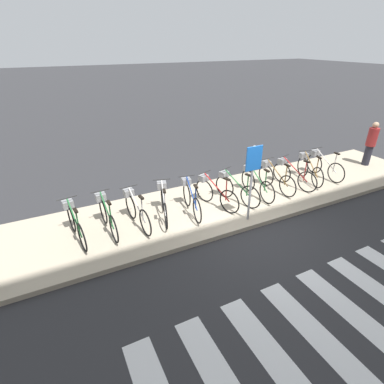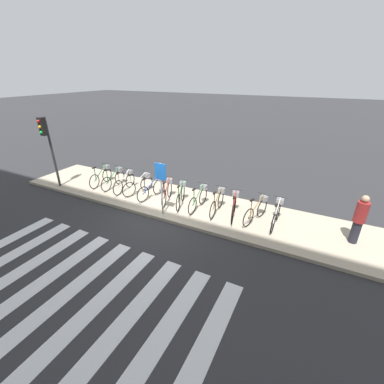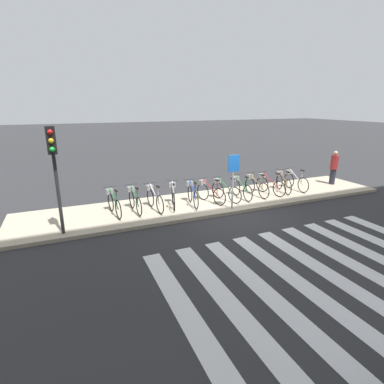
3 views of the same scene
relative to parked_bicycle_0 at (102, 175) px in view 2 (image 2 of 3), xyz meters
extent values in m
plane|color=#2D2D30|center=(4.04, -1.42, -0.55)|extent=(120.00, 120.00, 0.00)
cube|color=#B7A88E|center=(4.04, 0.02, -0.49)|extent=(15.03, 2.88, 0.12)
torus|color=black|center=(0.07, -0.55, -0.10)|extent=(0.12, 0.67, 0.67)
torus|color=black|center=(-0.05, 0.36, -0.10)|extent=(0.12, 0.67, 0.67)
cylinder|color=#267238|center=(0.01, -0.09, 0.17)|extent=(0.15, 0.94, 0.57)
cylinder|color=#267238|center=(0.05, -0.43, 0.20)|extent=(0.04, 0.04, 0.61)
cube|color=black|center=(0.05, -0.43, 0.53)|extent=(0.09, 0.21, 0.04)
cylinder|color=#262626|center=(-0.05, 0.36, 0.47)|extent=(0.46, 0.08, 0.02)
cube|color=gray|center=(-0.05, 0.41, 0.28)|extent=(0.26, 0.23, 0.18)
torus|color=black|center=(0.77, -0.53, -0.10)|extent=(0.07, 0.67, 0.67)
torus|color=black|center=(0.72, 0.39, -0.10)|extent=(0.07, 0.67, 0.67)
cylinder|color=#267238|center=(0.75, -0.07, 0.17)|extent=(0.08, 0.94, 0.57)
cylinder|color=#267238|center=(0.76, -0.40, 0.20)|extent=(0.03, 0.03, 0.61)
cube|color=black|center=(0.76, -0.40, 0.53)|extent=(0.08, 0.20, 0.04)
cylinder|color=#262626|center=(0.72, 0.39, 0.47)|extent=(0.46, 0.05, 0.02)
cube|color=gray|center=(0.72, 0.44, 0.28)|extent=(0.25, 0.21, 0.18)
torus|color=black|center=(1.50, -0.60, -0.10)|extent=(0.10, 0.67, 0.67)
torus|color=black|center=(1.41, 0.32, -0.10)|extent=(0.10, 0.67, 0.67)
cylinder|color=silver|center=(1.46, -0.14, 0.17)|extent=(0.12, 0.94, 0.57)
cylinder|color=silver|center=(1.49, -0.48, 0.20)|extent=(0.03, 0.03, 0.61)
cube|color=black|center=(1.49, -0.48, 0.53)|extent=(0.09, 0.21, 0.04)
cylinder|color=#262626|center=(1.41, 0.32, 0.47)|extent=(0.46, 0.07, 0.02)
cube|color=gray|center=(1.41, 0.37, 0.28)|extent=(0.26, 0.22, 0.18)
torus|color=black|center=(2.05, -0.53, -0.10)|extent=(0.22, 0.66, 0.67)
torus|color=black|center=(2.31, 0.35, -0.10)|extent=(0.22, 0.66, 0.67)
cylinder|color=silver|center=(2.18, -0.09, 0.17)|extent=(0.30, 0.91, 0.57)
cylinder|color=silver|center=(2.09, -0.41, 0.20)|extent=(0.04, 0.04, 0.61)
cube|color=black|center=(2.09, -0.41, 0.53)|extent=(0.12, 0.21, 0.04)
cylinder|color=#262626|center=(2.31, 0.35, 0.47)|extent=(0.45, 0.15, 0.02)
cube|color=gray|center=(2.32, 0.40, 0.28)|extent=(0.29, 0.26, 0.18)
torus|color=black|center=(2.86, -0.64, -0.10)|extent=(0.14, 0.67, 0.67)
torus|color=black|center=(3.01, 0.27, -0.10)|extent=(0.14, 0.67, 0.67)
cylinder|color=navy|center=(2.93, -0.19, 0.17)|extent=(0.18, 0.93, 0.57)
cylinder|color=navy|center=(2.88, -0.52, 0.20)|extent=(0.04, 0.04, 0.61)
cube|color=black|center=(2.88, -0.52, 0.53)|extent=(0.10, 0.21, 0.04)
cylinder|color=#262626|center=(3.01, 0.27, 0.47)|extent=(0.46, 0.10, 0.02)
cube|color=gray|center=(3.01, 0.32, 0.28)|extent=(0.27, 0.24, 0.18)
torus|color=black|center=(3.84, -0.62, -0.10)|extent=(0.24, 0.65, 0.67)
torus|color=black|center=(3.57, 0.27, -0.10)|extent=(0.24, 0.65, 0.67)
cylinder|color=red|center=(3.70, -0.18, 0.17)|extent=(0.31, 0.91, 0.57)
cylinder|color=red|center=(3.81, -0.49, 0.20)|extent=(0.04, 0.04, 0.61)
cube|color=black|center=(3.81, -0.49, 0.53)|extent=(0.13, 0.21, 0.04)
cylinder|color=#262626|center=(3.57, 0.27, 0.47)|extent=(0.45, 0.16, 0.02)
cube|color=gray|center=(3.55, 0.31, 0.28)|extent=(0.29, 0.26, 0.18)
torus|color=black|center=(4.51, -0.65, -0.10)|extent=(0.24, 0.65, 0.67)
torus|color=black|center=(4.22, 0.23, -0.10)|extent=(0.24, 0.65, 0.67)
cylinder|color=#267238|center=(4.36, -0.21, 0.17)|extent=(0.32, 0.91, 0.57)
cylinder|color=#267238|center=(4.47, -0.53, 0.20)|extent=(0.04, 0.04, 0.61)
cube|color=black|center=(4.47, -0.53, 0.53)|extent=(0.13, 0.21, 0.04)
cylinder|color=#262626|center=(4.22, 0.23, 0.47)|extent=(0.45, 0.16, 0.02)
cube|color=gray|center=(4.21, 0.28, 0.28)|extent=(0.29, 0.26, 0.18)
torus|color=black|center=(5.10, -0.63, -0.10)|extent=(0.04, 0.67, 0.67)
torus|color=black|center=(5.12, 0.29, -0.10)|extent=(0.04, 0.67, 0.67)
cylinder|color=#267238|center=(5.11, -0.17, 0.17)|extent=(0.04, 0.94, 0.57)
cylinder|color=#267238|center=(5.11, -0.50, 0.20)|extent=(0.03, 0.03, 0.61)
cube|color=black|center=(5.11, -0.50, 0.53)|extent=(0.07, 0.20, 0.04)
cylinder|color=#262626|center=(5.12, 0.29, 0.47)|extent=(0.46, 0.03, 0.02)
cube|color=gray|center=(5.12, 0.34, 0.28)|extent=(0.24, 0.20, 0.18)
torus|color=black|center=(5.90, -0.58, -0.10)|extent=(0.08, 0.67, 0.67)
torus|color=black|center=(5.85, 0.34, -0.10)|extent=(0.08, 0.67, 0.67)
cylinder|color=olive|center=(5.88, -0.12, 0.17)|extent=(0.09, 0.94, 0.57)
cylinder|color=olive|center=(5.90, -0.45, 0.20)|extent=(0.03, 0.03, 0.61)
cube|color=black|center=(5.90, -0.45, 0.53)|extent=(0.08, 0.20, 0.04)
cylinder|color=#262626|center=(5.85, 0.34, 0.47)|extent=(0.46, 0.05, 0.02)
cube|color=gray|center=(5.84, 0.39, 0.28)|extent=(0.25, 0.21, 0.18)
torus|color=black|center=(6.65, -0.61, -0.10)|extent=(0.18, 0.66, 0.67)
torus|color=black|center=(6.45, 0.29, -0.10)|extent=(0.18, 0.66, 0.67)
cylinder|color=red|center=(6.55, -0.16, 0.17)|extent=(0.24, 0.92, 0.57)
cylinder|color=red|center=(6.62, -0.49, 0.20)|extent=(0.04, 0.04, 0.61)
cube|color=black|center=(6.62, -0.49, 0.53)|extent=(0.11, 0.21, 0.04)
cylinder|color=#262626|center=(6.45, 0.29, 0.47)|extent=(0.45, 0.12, 0.02)
cube|color=gray|center=(6.44, 0.34, 0.28)|extent=(0.28, 0.25, 0.18)
torus|color=black|center=(7.19, -0.51, -0.10)|extent=(0.22, 0.66, 0.67)
torus|color=black|center=(7.45, 0.37, -0.10)|extent=(0.22, 0.66, 0.67)
cylinder|color=olive|center=(7.32, -0.07, 0.17)|extent=(0.29, 0.91, 0.57)
cylinder|color=olive|center=(7.22, -0.39, 0.20)|extent=(0.04, 0.04, 0.61)
cube|color=black|center=(7.22, -0.39, 0.53)|extent=(0.12, 0.21, 0.04)
cylinder|color=#262626|center=(7.45, 0.37, 0.47)|extent=(0.45, 0.15, 0.02)
cube|color=gray|center=(7.46, 0.42, 0.28)|extent=(0.29, 0.26, 0.18)
torus|color=black|center=(8.02, -0.52, -0.10)|extent=(0.04, 0.67, 0.67)
torus|color=black|center=(8.02, 0.41, -0.10)|extent=(0.04, 0.67, 0.67)
cylinder|color=silver|center=(8.02, -0.05, 0.17)|extent=(0.04, 0.94, 0.57)
cylinder|color=silver|center=(8.02, -0.39, 0.20)|extent=(0.03, 0.03, 0.61)
cube|color=black|center=(8.02, -0.39, 0.53)|extent=(0.07, 0.20, 0.04)
cylinder|color=#262626|center=(8.02, 0.41, 0.47)|extent=(0.46, 0.03, 0.02)
cube|color=gray|center=(8.02, 0.46, 0.28)|extent=(0.24, 0.20, 0.18)
cylinder|color=#23232D|center=(10.38, 0.09, -0.06)|extent=(0.26, 0.26, 0.74)
cylinder|color=maroon|center=(10.38, 0.09, 0.63)|extent=(0.34, 0.34, 0.66)
sphere|color=tan|center=(10.38, 0.09, 1.07)|extent=(0.21, 0.21, 0.21)
cylinder|color=#2D2D2D|center=(-1.66, -1.07, 1.14)|extent=(0.10, 0.10, 3.16)
cube|color=black|center=(-1.66, -1.25, 2.35)|extent=(0.24, 0.20, 0.75)
sphere|color=red|center=(-1.66, -1.35, 2.57)|extent=(0.14, 0.14, 0.14)
sphere|color=gold|center=(-1.66, -1.35, 2.34)|extent=(0.14, 0.14, 0.14)
sphere|color=green|center=(-1.66, -1.35, 2.11)|extent=(0.14, 0.14, 0.14)
cylinder|color=#99999E|center=(4.11, -1.12, 0.56)|extent=(0.06, 0.06, 2.00)
cube|color=#1959B2|center=(4.11, -1.14, 1.26)|extent=(0.44, 0.03, 0.60)
camera|label=1|loc=(-0.17, -6.44, 3.75)|focal=28.00mm
camera|label=2|loc=(8.90, -8.13, 4.38)|focal=24.00mm
camera|label=3|loc=(-1.35, -10.17, 3.27)|focal=28.00mm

